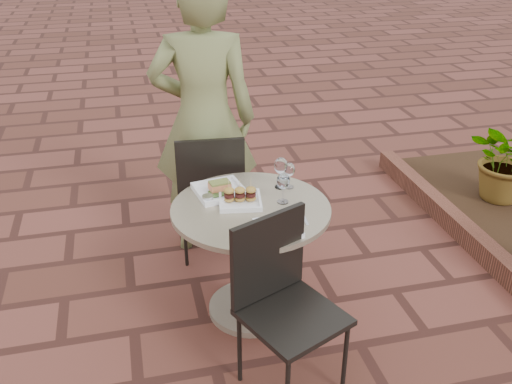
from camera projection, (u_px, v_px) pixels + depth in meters
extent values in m
plane|color=brown|center=(271.00, 310.00, 3.53)|extent=(60.00, 60.00, 0.00)
cylinder|color=gray|center=(251.00, 307.00, 3.52)|extent=(0.52, 0.52, 0.04)
cylinder|color=gray|center=(251.00, 263.00, 3.37)|extent=(0.08, 0.08, 0.70)
cylinder|color=tan|center=(251.00, 209.00, 3.20)|extent=(0.90, 0.90, 0.03)
cube|color=black|center=(210.00, 193.00, 3.95)|extent=(0.47, 0.47, 0.03)
cube|color=black|center=(211.00, 173.00, 3.65)|extent=(0.44, 0.07, 0.46)
cylinder|color=black|center=(234.00, 207.00, 4.24)|extent=(0.02, 0.02, 0.44)
cylinder|color=black|center=(183.00, 211.00, 4.19)|extent=(0.02, 0.02, 0.44)
cylinder|color=black|center=(241.00, 233.00, 3.91)|extent=(0.02, 0.02, 0.44)
cylinder|color=black|center=(185.00, 238.00, 3.86)|extent=(0.02, 0.02, 0.44)
cube|color=black|center=(293.00, 317.00, 2.78)|extent=(0.58, 0.58, 0.03)
cube|color=black|center=(268.00, 256.00, 2.81)|extent=(0.41, 0.21, 0.46)
cylinder|color=black|center=(345.00, 358.00, 2.86)|extent=(0.02, 0.02, 0.44)
cylinder|color=black|center=(239.00, 348.00, 2.92)|extent=(0.02, 0.02, 0.44)
cylinder|color=black|center=(295.00, 318.00, 3.13)|extent=(0.02, 0.02, 0.44)
imported|color=olive|center=(204.00, 120.00, 3.77)|extent=(0.77, 0.58, 1.93)
cube|color=white|center=(220.00, 192.00, 3.34)|extent=(0.32, 0.32, 0.01)
cube|color=#E1804F|center=(220.00, 186.00, 3.32)|extent=(0.13, 0.10, 0.04)
cube|color=#5F652D|center=(220.00, 182.00, 3.31)|extent=(0.13, 0.09, 0.01)
cube|color=white|center=(240.00, 202.00, 3.23)|extent=(0.27, 0.27, 0.01)
cube|color=white|center=(278.00, 229.00, 2.97)|extent=(0.23, 0.23, 0.01)
ellipsoid|color=pink|center=(274.00, 233.00, 2.91)|extent=(0.04, 0.03, 0.02)
cylinder|color=white|center=(283.00, 202.00, 3.24)|extent=(0.06, 0.06, 0.00)
cylinder|color=white|center=(283.00, 195.00, 3.22)|extent=(0.01, 0.01, 0.08)
ellipsoid|color=white|center=(283.00, 181.00, 3.18)|extent=(0.08, 0.08, 0.10)
cylinder|color=white|center=(283.00, 182.00, 3.19)|extent=(0.06, 0.06, 0.04)
cylinder|color=white|center=(281.00, 187.00, 3.41)|extent=(0.07, 0.07, 0.00)
cylinder|color=white|center=(281.00, 180.00, 3.39)|extent=(0.01, 0.01, 0.09)
ellipsoid|color=white|center=(281.00, 166.00, 3.35)|extent=(0.08, 0.08, 0.10)
cylinder|color=white|center=(289.00, 187.00, 3.41)|extent=(0.06, 0.06, 0.00)
cylinder|color=white|center=(289.00, 181.00, 3.39)|extent=(0.01, 0.01, 0.07)
ellipsoid|color=white|center=(289.00, 170.00, 3.36)|extent=(0.07, 0.07, 0.08)
cylinder|color=silver|center=(208.00, 199.00, 3.22)|extent=(0.08, 0.08, 0.05)
cube|color=brown|center=(476.00, 242.00, 4.09)|extent=(0.12, 3.00, 0.15)
imported|color=#33662D|center=(508.00, 158.00, 4.57)|extent=(0.75, 0.69, 0.71)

